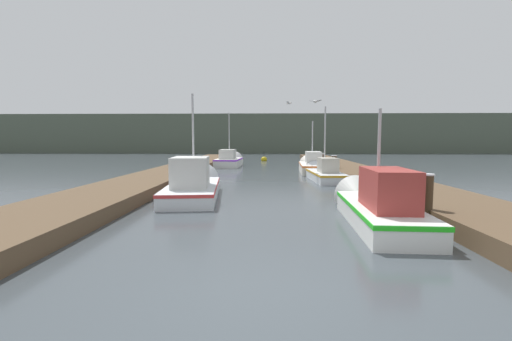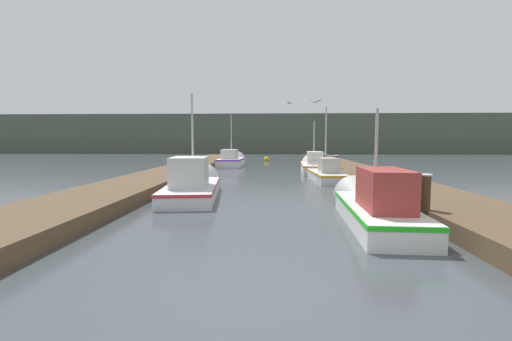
% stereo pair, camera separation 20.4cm
% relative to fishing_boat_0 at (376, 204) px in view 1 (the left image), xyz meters
% --- Properties ---
extents(ground_plane, '(200.00, 200.00, 0.00)m').
position_rel_fishing_boat_0_xyz_m(ground_plane, '(-2.95, -4.53, -0.46)').
color(ground_plane, '#3D4449').
extents(dock_left, '(2.83, 40.00, 0.44)m').
position_rel_fishing_boat_0_xyz_m(dock_left, '(-8.43, 11.47, -0.24)').
color(dock_left, brown).
rests_on(dock_left, ground_plane).
extents(dock_right, '(2.83, 40.00, 0.44)m').
position_rel_fishing_boat_0_xyz_m(dock_right, '(2.53, 11.47, -0.24)').
color(dock_right, brown).
rests_on(dock_right, ground_plane).
extents(distant_shore_ridge, '(120.00, 16.00, 6.29)m').
position_rel_fishing_boat_0_xyz_m(distant_shore_ridge, '(-2.95, 53.07, 2.69)').
color(distant_shore_ridge, '#4C5647').
rests_on(distant_shore_ridge, ground_plane).
extents(fishing_boat_0, '(1.71, 5.32, 3.38)m').
position_rel_fishing_boat_0_xyz_m(fishing_boat_0, '(0.00, 0.00, 0.00)').
color(fishing_boat_0, silver).
rests_on(fishing_boat_0, ground_plane).
extents(fishing_boat_1, '(2.34, 6.15, 4.47)m').
position_rel_fishing_boat_0_xyz_m(fishing_boat_1, '(-5.71, 4.22, -0.02)').
color(fishing_boat_1, silver).
rests_on(fishing_boat_1, ground_plane).
extents(fishing_boat_2, '(1.62, 4.95, 4.35)m').
position_rel_fishing_boat_0_xyz_m(fishing_boat_2, '(0.22, 9.59, -0.10)').
color(fishing_boat_2, silver).
rests_on(fishing_boat_2, ground_plane).
extents(fishing_boat_3, '(1.83, 5.75, 3.83)m').
position_rel_fishing_boat_0_xyz_m(fishing_boat_3, '(0.18, 14.12, -0.02)').
color(fishing_boat_3, silver).
rests_on(fishing_boat_3, ground_plane).
extents(fishing_boat_4, '(1.99, 4.99, 4.86)m').
position_rel_fishing_boat_0_xyz_m(fishing_boat_4, '(-5.89, 18.95, 0.01)').
color(fishing_boat_4, silver).
rests_on(fishing_boat_4, ground_plane).
extents(mooring_piling_0, '(0.36, 0.36, 1.15)m').
position_rel_fishing_boat_0_xyz_m(mooring_piling_0, '(1.29, 16.38, 0.12)').
color(mooring_piling_0, '#473523').
rests_on(mooring_piling_0, ground_plane).
extents(mooring_piling_1, '(0.36, 0.36, 1.22)m').
position_rel_fishing_boat_0_xyz_m(mooring_piling_1, '(1.25, 11.92, 0.16)').
color(mooring_piling_1, '#473523').
rests_on(mooring_piling_1, ground_plane).
extents(mooring_piling_2, '(0.33, 0.33, 0.99)m').
position_rel_fishing_boat_0_xyz_m(mooring_piling_2, '(-7.08, 8.15, 0.05)').
color(mooring_piling_2, '#473523').
rests_on(mooring_piling_2, ground_plane).
extents(mooring_piling_3, '(0.30, 0.30, 1.32)m').
position_rel_fishing_boat_0_xyz_m(mooring_piling_3, '(1.11, -0.51, 0.21)').
color(mooring_piling_3, '#473523').
rests_on(mooring_piling_3, ground_plane).
extents(channel_buoy, '(0.60, 0.60, 1.10)m').
position_rel_fishing_boat_0_xyz_m(channel_buoy, '(-3.10, 25.68, -0.29)').
color(channel_buoy, gold).
rests_on(channel_buoy, ground_plane).
extents(seagull_lead, '(0.52, 0.41, 0.12)m').
position_rel_fishing_boat_0_xyz_m(seagull_lead, '(-0.79, 5.92, 3.35)').
color(seagull_lead, white).
extents(seagull_1, '(0.33, 0.55, 0.12)m').
position_rel_fishing_boat_0_xyz_m(seagull_1, '(-1.67, 9.63, 3.68)').
color(seagull_1, white).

